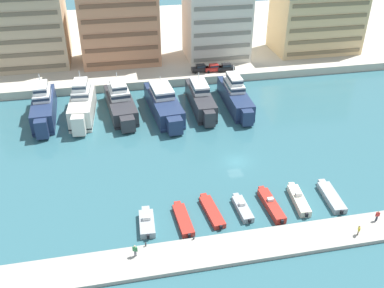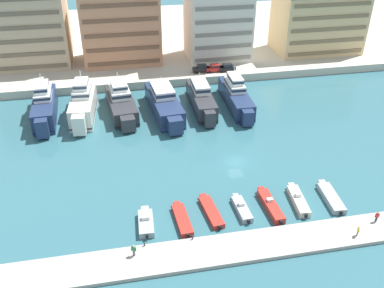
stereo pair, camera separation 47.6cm
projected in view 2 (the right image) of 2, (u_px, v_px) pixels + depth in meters
The scene contains 28 objects.
ground_plane at pixel (236, 161), 72.84m from camera, with size 400.00×400.00×0.00m, color #336670.
quay_promenade at pixel (174, 37), 129.26m from camera, with size 180.00×70.00×1.88m, color beige.
pier_dock at pixel (278, 242), 56.06m from camera, with size 120.00×5.31×0.56m, color #A8A399.
yacht_navy_far_left at pixel (44, 106), 85.09m from camera, with size 4.69×18.19×8.66m.
yacht_ivory_left at pixel (83, 104), 85.54m from camera, with size 5.39×17.06×9.06m.
yacht_charcoal_mid_left at pixel (121, 102), 87.61m from camera, with size 6.34×18.64×7.88m.
yacht_navy_center_left at pixel (164, 103), 87.18m from camera, with size 6.36×19.96×7.09m.
yacht_charcoal_center at pixel (201, 99), 89.12m from camera, with size 4.15×18.12×7.07m.
yacht_navy_center_right at pixel (236, 96), 89.89m from camera, with size 4.37×19.20×8.14m.
motorboat_grey_far_left at pixel (146, 222), 58.99m from camera, with size 2.28×6.22×1.50m.
motorboat_red_left at pixel (182, 219), 59.71m from camera, with size 2.11×7.42×0.84m.
motorboat_red_mid_left at pixel (211, 211), 61.15m from camera, with size 2.42×7.77×0.84m.
motorboat_grey_center_left at pixel (242, 208), 61.61m from camera, with size 1.80×6.37×1.32m.
motorboat_red_center at pixel (270, 205), 62.08m from camera, with size 1.85×8.16×1.48m.
motorboat_cream_center_right at pixel (298, 200), 63.09m from camera, with size 2.24×7.58×1.58m.
motorboat_grey_mid_right at pixel (331, 197), 63.79m from camera, with size 2.46×7.92×0.91m.
car_black_far_left at pixel (201, 68), 102.04m from camera, with size 4.17×2.07×1.80m.
car_red_left at pixel (215, 68), 102.21m from camera, with size 4.12×1.97×1.80m.
car_black_mid_left at pixel (227, 67), 102.51m from camera, with size 4.12×1.96×1.80m.
apartment_block_far_left at pixel (25, 24), 103.24m from camera, with size 20.16×16.03×21.08m.
apartment_block_left at pixel (121, 26), 104.94m from camera, with size 19.11×13.34×19.35m.
apartment_block_mid_left at pixel (218, 7), 105.42m from camera, with size 15.64×13.00×27.06m.
apartment_block_center_left at pixel (318, 21), 112.09m from camera, with size 22.33×13.36×17.41m.
pedestrian_near_edge at pixel (134, 249), 53.14m from camera, with size 0.62×0.42×1.76m.
pedestrian_mid_deck at pixel (358, 230), 56.25m from camera, with size 0.35×0.57×1.55m.
pedestrian_far_side at pixel (377, 216), 58.62m from camera, with size 0.62×0.28×1.61m.
bollard_west at pixel (144, 244), 54.94m from camera, with size 0.20×0.20×0.61m.
bollard_west_mid at pixel (193, 237), 55.97m from camera, with size 0.20×0.20×0.61m.
Camera 2 is at (-18.97, -58.08, 40.47)m, focal length 40.00 mm.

